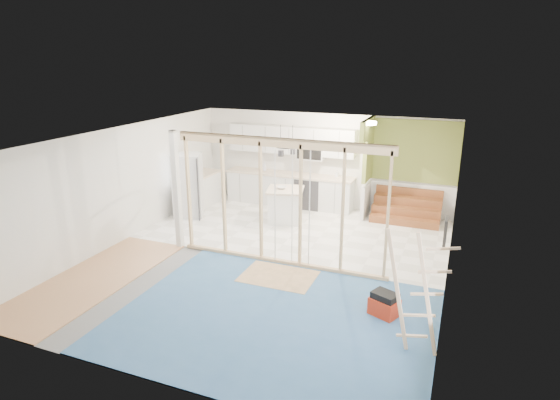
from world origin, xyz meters
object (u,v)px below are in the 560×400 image
at_px(island, 285,206).
at_px(fridge, 188,186).
at_px(toolbox, 384,305).
at_px(ladder, 416,293).

bearing_deg(island, fridge, 176.86).
relative_size(fridge, island, 1.53).
height_order(fridge, toolbox, fridge).
relative_size(island, toolbox, 2.03).
xyz_separation_m(toolbox, ladder, (0.52, -0.82, 0.73)).
bearing_deg(ladder, toolbox, 124.65).
bearing_deg(toolbox, ladder, -33.74).
xyz_separation_m(fridge, toolbox, (5.65, -3.12, -0.63)).
distance_m(island, toolbox, 4.80).
relative_size(toolbox, ladder, 0.30).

